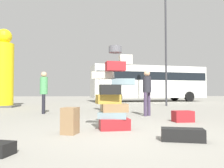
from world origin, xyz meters
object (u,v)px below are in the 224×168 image
Objects in this scene: suitcase_maroon_right_side at (183,116)px; yellow_dummy_statue at (4,72)px; suitcase_black_left_side at (183,135)px; lamp_post at (166,34)px; parked_bus at (149,81)px; person_bearded_onlooker at (44,89)px; suitcase_tower at (113,97)px; person_passerby_in_red at (102,87)px; person_tourist_with_camera at (147,89)px; suitcase_brown_upright_blue at (70,121)px.

yellow_dummy_statue is at bearing 134.13° from suitcase_maroon_right_side.
suitcase_black_left_side is 10.87m from lamp_post.
person_bearded_onlooker is at bearing -132.69° from parked_bus.
person_passerby_in_red is at bearing 91.82° from suitcase_tower.
parked_bus is at bearing -146.06° from person_tourist_with_camera.
suitcase_brown_upright_blue is 5.60m from person_passerby_in_red.
suitcase_brown_upright_blue is at bearing 11.76° from person_tourist_with_camera.
yellow_dummy_statue is at bearing 138.29° from suitcase_brown_upright_blue.
person_passerby_in_red is (-2.24, 3.88, 0.91)m from suitcase_maroon_right_side.
yellow_dummy_statue is (-6.84, 9.18, 1.90)m from suitcase_black_left_side.
person_bearded_onlooker reaches higher than suitcase_black_left_side.
suitcase_black_left_side is at bearing 43.27° from person_tourist_with_camera.
suitcase_brown_upright_blue is (-3.01, -1.61, 0.11)m from suitcase_maroon_right_side.
person_passerby_in_red reaches higher than person_bearded_onlooker.
suitcase_brown_upright_blue is at bearing -119.59° from parked_bus.
yellow_dummy_statue is at bearing 141.16° from suitcase_black_left_side.
lamp_post is (2.49, 5.51, 3.52)m from person_tourist_with_camera.
suitcase_black_left_side is 4.14m from person_tourist_with_camera.
person_tourist_with_camera is 2.74m from person_passerby_in_red.
suitcase_brown_upright_blue is 9.82m from yellow_dummy_statue.
suitcase_brown_upright_blue is 16.12m from parked_bus.
suitcase_tower is at bearing 146.11° from suitcase_black_left_side.
parked_bus is at bearing 154.11° from person_passerby_in_red.
yellow_dummy_statue is (-7.15, 5.15, 1.03)m from person_tourist_with_camera.
person_tourist_with_camera is at bearing 107.07° from suitcase_maroon_right_side.
suitcase_maroon_right_side is 2.59m from suitcase_black_left_side.
person_bearded_onlooker is at bearing -51.43° from yellow_dummy_statue.
yellow_dummy_statue is at bearing -78.12° from person_tourist_with_camera.
lamp_post reaches higher than person_passerby_in_red.
person_passerby_in_red is at bearing -141.20° from lamp_post.
person_bearded_onlooker reaches higher than person_tourist_with_camera.
suitcase_tower reaches higher than person_tourist_with_camera.
suitcase_black_left_side is 16.36m from parked_bus.
person_bearded_onlooker reaches higher than suitcase_brown_upright_blue.
parked_bus is 6.95m from lamp_post.
lamp_post reaches higher than suitcase_brown_upright_blue.
suitcase_brown_upright_blue is 0.30× the size of person_passerby_in_red.
suitcase_tower is 2.64× the size of suitcase_black_left_side.
suitcase_maroon_right_side is 3.42m from suitcase_brown_upright_blue.
suitcase_tower is 0.42× the size of yellow_dummy_statue.
suitcase_brown_upright_blue is at bearing -118.90° from lamp_post.
person_passerby_in_red is 0.40× the size of yellow_dummy_statue.
person_tourist_with_camera is at bearing 63.95° from person_bearded_onlooker.
person_bearded_onlooker is at bearing -145.38° from lamp_post.
yellow_dummy_statue is at bearing -118.60° from person_passerby_in_red.
suitcase_maroon_right_side is 13.84m from parked_bus.
person_bearded_onlooker is 2.60m from person_passerby_in_red.
suitcase_black_left_side is (2.04, -0.79, -0.16)m from suitcase_brown_upright_blue.
suitcase_brown_upright_blue is 2.19m from suitcase_black_left_side.
person_tourist_with_camera is (-0.66, 1.64, 0.82)m from suitcase_maroon_right_side.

